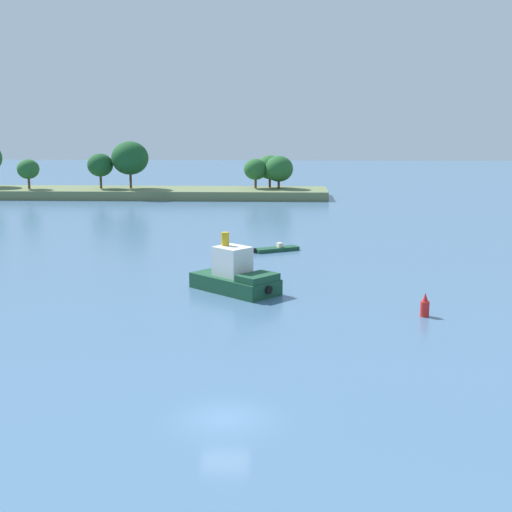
% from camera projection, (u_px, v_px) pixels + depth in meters
% --- Properties ---
extents(ground_plane, '(400.00, 400.00, 0.00)m').
position_uv_depth(ground_plane, '(225.00, 418.00, 39.01)').
color(ground_plane, '#476B8E').
extents(treeline_island, '(69.27, 11.14, 10.19)m').
position_uv_depth(treeline_island, '(133.00, 179.00, 136.49)').
color(treeline_island, '#66754C').
rests_on(treeline_island, ground).
extents(fishing_skiff, '(5.30, 3.71, 0.92)m').
position_uv_depth(fishing_skiff, '(276.00, 249.00, 84.86)').
color(fishing_skiff, '#19472D').
rests_on(fishing_skiff, ground).
extents(tugboat, '(8.50, 8.19, 5.18)m').
position_uv_depth(tugboat, '(236.00, 277.00, 65.89)').
color(tugboat, '#19472D').
rests_on(tugboat, ground).
extents(channel_buoy_red, '(0.70, 0.70, 1.90)m').
position_uv_depth(channel_buoy_red, '(425.00, 306.00, 58.00)').
color(channel_buoy_red, red).
rests_on(channel_buoy_red, ground).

